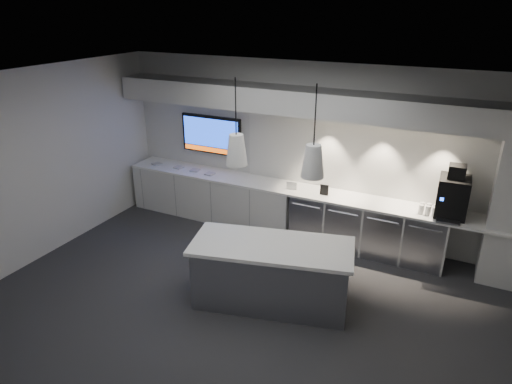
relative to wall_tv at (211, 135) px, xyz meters
The scene contains 26 objects.
floor 3.47m from the wall_tv, 52.18° to the right, with size 7.00×7.00×0.00m, color #2C2C2F.
ceiling 3.42m from the wall_tv, 52.18° to the right, with size 7.00×7.00×0.00m, color black.
wall_back 1.90m from the wall_tv, ahead, with size 7.00×7.00×0.00m, color silver.
wall_front 5.30m from the wall_tv, 68.99° to the right, with size 7.00×7.00×0.00m, color silver.
wall_left 2.92m from the wall_tv, 123.17° to the right, with size 7.00×7.00×0.00m, color silver.
back_counter 2.04m from the wall_tv, ahead, with size 6.80×0.65×0.04m, color white.
left_base_cabinets 1.17m from the wall_tv, 61.19° to the right, with size 3.30×0.63×0.86m, color silver.
fridge_unit_a 2.45m from the wall_tv, ahead, with size 0.60×0.61×0.85m, color #989AA0.
fridge_unit_b 3.01m from the wall_tv, ahead, with size 0.60×0.61×0.85m, color #989AA0.
fridge_unit_c 3.60m from the wall_tv, ahead, with size 0.60×0.61×0.85m, color #989AA0.
fridge_unit_d 4.21m from the wall_tv, ahead, with size 0.60×0.61×0.85m, color #989AA0.
backsplash 3.10m from the wall_tv, ahead, with size 4.60×0.03×1.30m, color silver.
soffit 2.09m from the wall_tv, ahead, with size 6.90×0.60×0.40m, color silver.
wall_tv is the anchor object (origin of this frame).
island 3.42m from the wall_tv, 44.81° to the right, with size 2.30×1.41×0.91m.
bin 2.95m from the wall_tv, 62.64° to the right, with size 0.31×0.31×0.43m, color #989AA0.
coffee_machine 4.34m from the wall_tv, ahead, with size 0.45×0.62×0.79m.
sign_black 2.46m from the wall_tv, ahead, with size 0.14×0.02×0.18m, color black.
sign_white 1.93m from the wall_tv, 11.45° to the right, with size 0.18×0.02×0.14m, color white.
cup_cluster 4.08m from the wall_tv, ahead, with size 0.27×0.17×0.15m, color white, non-canonical shape.
tray_a 1.31m from the wall_tv, 162.99° to the right, with size 0.16×0.16×0.03m, color #ACACAC.
tray_b 0.92m from the wall_tv, 151.91° to the right, with size 0.16×0.16×0.03m, color #ACACAC.
tray_c 0.75m from the wall_tv, 124.09° to the right, with size 0.16×0.16×0.03m, color #ACACAC.
tray_d 0.75m from the wall_tv, 66.87° to the right, with size 0.16×0.16×0.03m, color #ACACAC.
pendant_left 2.96m from the wall_tv, 51.95° to the right, with size 0.28×0.28×1.10m.
pendant_right 3.66m from the wall_tv, 39.10° to the right, with size 0.28×0.28×1.10m.
Camera 1 is at (2.54, -4.68, 3.88)m, focal length 32.00 mm.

